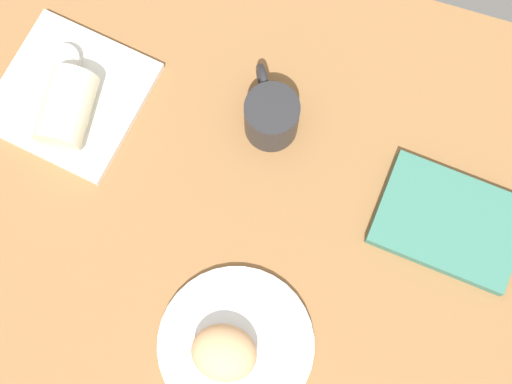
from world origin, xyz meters
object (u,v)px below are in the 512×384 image
breakfast_wrap (66,109)px  book_stack (449,222)px  scone_pastry (224,353)px  sauce_cup (64,61)px  square_plate (71,95)px  coffee_mug (271,115)px  round_plate (236,345)px

breakfast_wrap → book_stack: breakfast_wrap is taller
scone_pastry → sauce_cup: 50.54cm
square_plate → coffee_mug: (-30.84, -5.11, 3.56)cm
breakfast_wrap → coffee_mug: 30.28cm
breakfast_wrap → round_plate: bearing=-41.1°
round_plate → sauce_cup: (38.33, -32.48, 2.17)cm
scone_pastry → book_stack: bearing=-132.4°
sauce_cup → book_stack: size_ratio=0.23×
square_plate → sauce_cup: size_ratio=4.13×
breakfast_wrap → book_stack: 59.05cm
square_plate → book_stack: 60.71cm
coffee_mug → square_plate: bearing=9.4°
square_plate → breakfast_wrap: 5.81cm
sauce_cup → breakfast_wrap: breakfast_wrap is taller
round_plate → book_stack: size_ratio=1.01×
round_plate → coffee_mug: bearing=-81.0°
scone_pastry → coffee_mug: bearing=-83.2°
breakfast_wrap → book_stack: size_ratio=0.51×
round_plate → coffee_mug: 33.92cm
sauce_cup → book_stack: bearing=174.5°
square_plate → book_stack: bearing=178.3°
scone_pastry → sauce_cup: (37.26, -34.11, -1.51)cm
round_plate → sauce_cup: bearing=-40.3°
scone_pastry → coffee_mug: size_ratio=0.77×
round_plate → book_stack: (-24.59, -26.44, 0.43)cm
square_plate → breakfast_wrap: (-1.80, 3.42, 4.34)cm
book_stack → coffee_mug: (29.84, -6.87, 3.23)cm
round_plate → scone_pastry: (1.07, 1.63, 3.69)cm
round_plate → scone_pastry: scone_pastry is taller
breakfast_wrap → book_stack: bearing=-3.7°
round_plate → breakfast_wrap: size_ratio=1.98×
square_plate → breakfast_wrap: breakfast_wrap is taller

